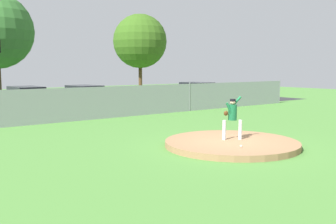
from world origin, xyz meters
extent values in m
plane|color=#4C8438|center=(0.00, 6.00, 0.00)|extent=(80.00, 80.00, 0.00)
cube|color=#2B2B2D|center=(0.00, 14.50, 0.00)|extent=(44.00, 7.00, 0.01)
cylinder|color=#99704C|center=(0.00, 0.00, 0.11)|extent=(4.96, 4.96, 0.22)
cylinder|color=silver|center=(-0.08, 0.31, 0.59)|extent=(0.13, 0.13, 0.74)
cylinder|color=silver|center=(0.45, -0.01, 0.59)|extent=(0.13, 0.13, 0.74)
cylinder|color=#145933|center=(0.19, 0.15, 1.25)|extent=(0.32, 0.32, 0.58)
cylinder|color=#145933|center=(0.37, 0.15, 1.64)|extent=(0.40, 0.29, 0.45)
cylinder|color=#145933|center=(0.01, 0.15, 1.41)|extent=(0.29, 0.22, 0.46)
ellipsoid|color=#4C2D14|center=(-0.11, 0.20, 1.24)|extent=(0.20, 0.12, 0.18)
sphere|color=tan|center=(0.19, 0.15, 1.64)|extent=(0.20, 0.20, 0.20)
cylinder|color=black|center=(0.19, 0.15, 1.71)|extent=(0.21, 0.21, 0.09)
sphere|color=white|center=(-0.60, -1.00, 0.25)|extent=(0.07, 0.07, 0.07)
cube|color=gray|center=(0.00, 10.00, 0.92)|extent=(32.75, 0.03, 1.85)
cylinder|color=slate|center=(6.55, 10.00, 0.97)|extent=(0.07, 0.07, 1.95)
cylinder|color=slate|center=(16.38, 10.00, 0.97)|extent=(0.07, 0.07, 1.95)
cube|color=slate|center=(0.87, 14.25, 0.72)|extent=(2.10, 4.51, 0.79)
cube|color=black|center=(0.87, 14.25, 1.43)|extent=(1.82, 2.52, 0.63)
cylinder|color=black|center=(0.77, 15.61, 0.32)|extent=(1.90, 0.77, 0.64)
cylinder|color=black|center=(0.96, 12.89, 0.32)|extent=(1.90, 0.77, 0.64)
cube|color=tan|center=(11.40, 14.70, 0.69)|extent=(2.23, 4.85, 0.75)
cube|color=black|center=(11.40, 14.70, 1.38)|extent=(1.92, 2.72, 0.63)
cylinder|color=black|center=(11.29, 16.16, 0.32)|extent=(1.99, 0.78, 0.64)
cylinder|color=black|center=(11.51, 13.24, 0.32)|extent=(1.99, 0.78, 0.64)
cube|color=#232328|center=(-3.02, 14.15, 0.70)|extent=(1.78, 4.66, 0.75)
cube|color=black|center=(-3.02, 14.15, 1.43)|extent=(1.61, 2.58, 0.71)
cylinder|color=black|center=(-3.05, 15.59, 0.32)|extent=(1.77, 0.67, 0.64)
cylinder|color=black|center=(-3.00, 12.71, 0.32)|extent=(1.77, 0.67, 0.64)
cylinder|color=#4C331E|center=(12.11, 24.45, 1.86)|extent=(0.37, 0.37, 3.72)
sphere|color=#365F1A|center=(12.11, 24.45, 5.68)|extent=(5.61, 5.61, 5.61)
camera|label=1|loc=(-10.49, -9.78, 2.91)|focal=41.35mm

